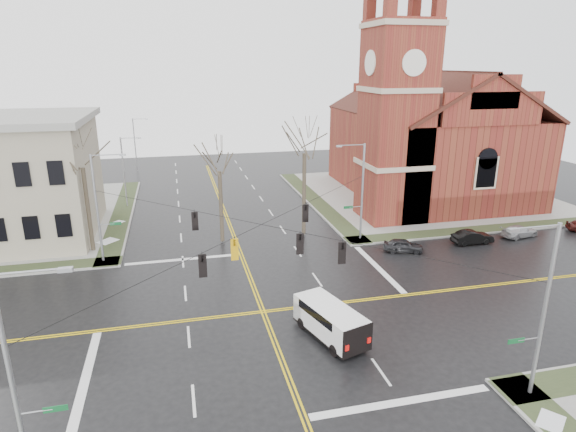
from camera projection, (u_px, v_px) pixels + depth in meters
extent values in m
plane|color=black|center=(263.00, 312.00, 32.35)|extent=(120.00, 120.00, 0.00)
cube|color=gray|center=(420.00, 194.00, 61.04)|extent=(30.00, 30.00, 0.15)
cube|color=#2D3A20|center=(316.00, 201.00, 57.96)|extent=(2.00, 30.00, 0.02)
cube|color=#2D3A20|center=(487.00, 228.00, 48.22)|extent=(30.00, 2.00, 0.02)
cube|color=#2D3A20|center=(122.00, 214.00, 53.00)|extent=(2.00, 30.00, 0.02)
cube|color=gold|center=(261.00, 312.00, 32.32)|extent=(0.12, 100.00, 0.01)
cube|color=gold|center=(265.00, 311.00, 32.38)|extent=(0.12, 100.00, 0.01)
cube|color=gold|center=(263.00, 312.00, 32.24)|extent=(100.00, 0.12, 0.01)
cube|color=gold|center=(263.00, 311.00, 32.46)|extent=(100.00, 0.12, 0.01)
cube|color=silver|center=(402.00, 402.00, 23.72)|extent=(9.50, 0.50, 0.01)
cube|color=silver|center=(183.00, 259.00, 40.98)|extent=(9.50, 0.50, 0.01)
cube|color=silver|center=(85.00, 380.00, 25.39)|extent=(0.50, 9.50, 0.01)
cube|color=silver|center=(378.00, 268.00, 39.31)|extent=(0.50, 9.50, 0.01)
cube|color=maroon|center=(395.00, 125.00, 48.85)|extent=(6.00, 6.00, 20.00)
cube|color=#B7A48D|center=(402.00, 25.00, 45.97)|extent=(6.30, 6.30, 0.50)
cylinder|color=silver|center=(414.00, 63.00, 44.20)|extent=(2.40, 0.15, 2.40)
cylinder|color=silver|center=(370.00, 63.00, 46.36)|extent=(0.15, 2.40, 2.40)
cube|color=maroon|center=(427.00, 154.00, 60.70)|extent=(18.00, 24.00, 10.00)
cube|color=maroon|center=(377.00, 192.00, 53.95)|extent=(2.00, 5.00, 4.40)
cylinder|color=gray|center=(362.00, 192.00, 44.15)|extent=(0.20, 0.20, 9.00)
cylinder|color=gray|center=(356.00, 207.00, 44.43)|extent=(1.20, 0.06, 0.06)
cube|color=#0D4F24|center=(348.00, 207.00, 44.27)|extent=(0.90, 0.04, 0.25)
cylinder|color=gray|center=(352.00, 145.00, 42.55)|extent=(2.40, 0.08, 0.08)
cube|color=gray|center=(339.00, 146.00, 42.30)|extent=(0.50, 0.22, 0.15)
cylinder|color=gray|center=(97.00, 209.00, 39.06)|extent=(0.20, 0.20, 9.00)
cylinder|color=gray|center=(107.00, 224.00, 39.60)|extent=(1.20, 0.06, 0.06)
cube|color=#0D4F24|center=(116.00, 224.00, 39.75)|extent=(0.90, 0.04, 0.25)
cylinder|color=gray|center=(106.00, 155.00, 37.99)|extent=(2.40, 0.08, 0.08)
cube|color=gray|center=(122.00, 155.00, 38.27)|extent=(0.50, 0.22, 0.15)
cylinder|color=gray|center=(544.00, 313.00, 22.83)|extent=(0.20, 0.20, 9.00)
cylinder|color=gray|center=(529.00, 339.00, 23.11)|extent=(1.20, 0.06, 0.06)
cube|color=#0D4F24|center=(516.00, 341.00, 22.95)|extent=(0.90, 0.04, 0.25)
cylinder|color=gray|center=(537.00, 227.00, 21.23)|extent=(2.40, 0.08, 0.08)
cube|color=gray|center=(513.00, 230.00, 20.98)|extent=(0.50, 0.22, 0.15)
cylinder|color=gray|center=(12.00, 384.00, 17.74)|extent=(0.20, 0.20, 9.00)
cylinder|color=gray|center=(36.00, 412.00, 18.28)|extent=(1.20, 0.06, 0.06)
cube|color=#0D4F24|center=(55.00, 409.00, 18.43)|extent=(0.90, 0.04, 0.25)
cylinder|color=gray|center=(28.00, 272.00, 16.67)|extent=(2.40, 0.08, 0.08)
cube|color=gray|center=(65.00, 270.00, 16.95)|extent=(0.50, 0.22, 0.15)
cylinder|color=black|center=(262.00, 224.00, 30.47)|extent=(23.02, 23.02, 0.03)
cylinder|color=black|center=(262.00, 224.00, 30.47)|extent=(23.02, 23.02, 0.03)
imported|color=black|center=(203.00, 266.00, 26.11)|extent=(0.21, 0.26, 1.30)
imported|color=black|center=(305.00, 213.00, 35.30)|extent=(0.21, 0.26, 1.30)
imported|color=#D39B0C|center=(235.00, 249.00, 28.40)|extent=(0.21, 0.26, 1.30)
imported|color=black|center=(195.00, 221.00, 33.52)|extent=(0.21, 0.26, 1.30)
imported|color=black|center=(342.00, 253.00, 27.88)|extent=(0.21, 0.26, 1.30)
imported|color=black|center=(300.00, 244.00, 29.29)|extent=(0.21, 0.26, 1.30)
cylinder|color=gray|center=(124.00, 173.00, 54.67)|extent=(0.16, 0.16, 8.00)
cylinder|color=gray|center=(130.00, 138.00, 53.72)|extent=(2.00, 0.07, 0.07)
cube|color=gray|center=(139.00, 138.00, 53.95)|extent=(0.45, 0.20, 0.13)
cylinder|color=gray|center=(135.00, 145.00, 73.21)|extent=(0.16, 0.16, 8.00)
cylinder|color=gray|center=(139.00, 119.00, 72.26)|extent=(2.00, 0.07, 0.07)
cube|color=gray|center=(146.00, 119.00, 72.49)|extent=(0.45, 0.20, 0.13)
cube|color=white|center=(330.00, 320.00, 28.97)|extent=(3.49, 5.63, 1.69)
cube|color=white|center=(311.00, 308.00, 30.84)|extent=(2.21, 1.45, 1.19)
cube|color=black|center=(308.00, 299.00, 30.96)|extent=(1.79, 0.65, 0.79)
cube|color=black|center=(329.00, 310.00, 28.97)|extent=(3.02, 4.02, 0.55)
cube|color=#B70C0A|center=(347.00, 348.00, 26.45)|extent=(0.25, 0.14, 0.34)
cube|color=#B70C0A|center=(369.00, 340.00, 27.20)|extent=(0.25, 0.14, 0.34)
cube|color=black|center=(330.00, 332.00, 29.23)|extent=(3.56, 5.69, 0.10)
cylinder|color=black|center=(302.00, 323.00, 30.21)|extent=(0.46, 0.76, 0.72)
cylinder|color=black|center=(326.00, 316.00, 31.09)|extent=(0.46, 0.76, 0.72)
cylinder|color=black|center=(335.00, 350.00, 27.35)|extent=(0.46, 0.76, 0.72)
cylinder|color=black|center=(360.00, 341.00, 28.24)|extent=(0.46, 0.76, 0.72)
imported|color=black|center=(403.00, 245.00, 42.51)|extent=(3.71, 2.49, 1.17)
imported|color=black|center=(472.00, 237.00, 44.40)|extent=(3.85, 1.37, 1.26)
imported|color=#B6B6B9|center=(519.00, 231.00, 46.20)|extent=(4.07, 2.23, 1.12)
cylinder|color=#3C3426|center=(88.00, 210.00, 41.60)|extent=(0.36, 0.36, 7.40)
cylinder|color=#3C3426|center=(221.00, 207.00, 43.85)|extent=(0.36, 0.36, 6.61)
cylinder|color=#3C3426|center=(304.00, 195.00, 45.50)|extent=(0.36, 0.36, 7.89)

